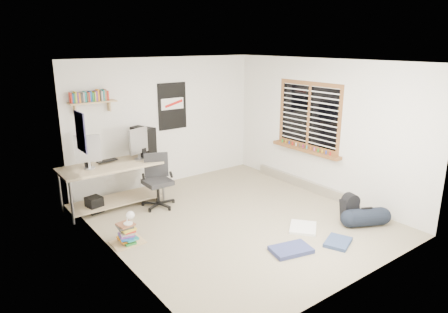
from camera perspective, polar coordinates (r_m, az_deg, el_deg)
floor at (r=6.59m, az=1.70°, el=-8.90°), size 4.00×4.50×0.01m
ceiling at (r=5.98m, az=1.91°, el=13.47°), size 4.00×4.50×0.01m
back_wall at (r=8.01m, az=-8.34°, el=4.92°), size 4.00×0.01×2.50m
left_wall at (r=5.20m, az=-15.77°, el=-1.61°), size 0.01×4.50×2.50m
right_wall at (r=7.55m, az=13.83°, el=3.95°), size 0.01×4.50×2.50m
desk at (r=7.20m, az=-15.56°, el=-4.11°), size 1.82×1.02×0.79m
monitor_left at (r=6.89m, az=-18.82°, el=0.35°), size 0.42×0.24×0.45m
monitor_right at (r=7.19m, az=-12.09°, el=1.48°), size 0.42×0.23×0.45m
pc_tower at (r=7.56m, az=-11.44°, el=2.35°), size 0.36×0.50×0.47m
keyboard at (r=7.20m, az=-16.35°, el=-0.56°), size 0.37×0.16×0.02m
speaker_left at (r=7.00m, az=-18.94°, el=-0.51°), size 0.12×0.12×0.20m
speaker_right at (r=7.28m, az=-11.47°, el=0.55°), size 0.11×0.11×0.16m
office_chair at (r=6.97m, az=-9.48°, el=-3.28°), size 0.79×0.79×0.92m
wall_shelf at (r=7.24m, az=-18.25°, el=7.38°), size 0.80×0.22×0.24m
poster_back_wall at (r=8.00m, az=-7.39°, el=7.14°), size 0.62×0.03×0.92m
poster_left_wall at (r=6.25m, az=-19.82°, el=3.34°), size 0.02×0.42×0.60m
window at (r=7.66m, az=11.94°, el=5.76°), size 0.10×1.50×1.26m
baseboard_heater at (r=8.01m, az=11.40°, el=-3.84°), size 0.08×2.50×0.18m
backpack at (r=6.72m, az=17.52°, el=-7.27°), size 0.32×0.28×0.36m
duffel_bag at (r=6.67m, az=19.60°, el=-8.19°), size 0.38×0.38×0.56m
tshirt at (r=6.36m, az=11.22°, el=-9.94°), size 0.61×0.60×0.04m
jeans_a at (r=5.70m, az=9.55°, el=-12.99°), size 0.61×0.47×0.06m
jeans_b at (r=6.04m, az=15.97°, el=-11.69°), size 0.51×0.46×0.05m
book_stack at (r=5.95m, az=-13.69°, el=-10.62°), size 0.50×0.42×0.31m
desk_lamp at (r=5.84m, az=-13.58°, el=-8.63°), size 0.20×0.25×0.21m
subwoofer at (r=7.11m, az=-18.03°, el=-6.53°), size 0.28×0.28×0.26m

